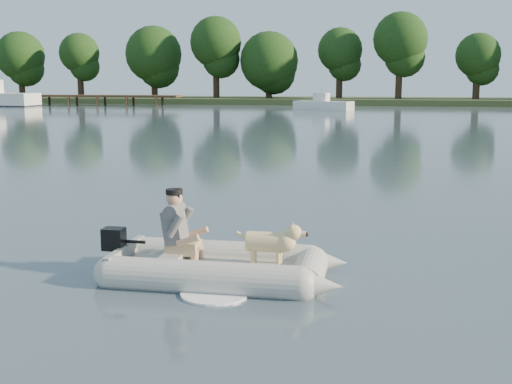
% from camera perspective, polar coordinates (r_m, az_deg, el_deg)
% --- Properties ---
extents(water, '(160.00, 160.00, 0.00)m').
position_cam_1_polar(water, '(8.08, -3.81, -7.94)').
color(water, '#4E5C69').
rests_on(water, ground).
extents(shore_bank, '(160.00, 12.00, 0.70)m').
position_cam_1_polar(shore_bank, '(69.50, 9.39, 7.95)').
color(shore_bank, '#47512D').
rests_on(shore_bank, water).
extents(dock, '(18.00, 2.00, 1.04)m').
position_cam_1_polar(dock, '(65.72, -14.40, 7.90)').
color(dock, '#4C331E').
rests_on(dock, water).
extents(treeline, '(92.45, 7.35, 9.27)m').
position_cam_1_polar(treeline, '(68.92, 17.18, 11.89)').
color(treeline, '#332316').
rests_on(treeline, shore_bank).
extents(dinghy, '(3.88, 2.40, 1.21)m').
position_cam_1_polar(dinghy, '(8.06, -3.07, -4.25)').
color(dinghy, '#A8A8A3').
rests_on(dinghy, water).
extents(man, '(0.63, 0.54, 0.93)m').
position_cam_1_polar(man, '(8.22, -7.11, -2.83)').
color(man, '#58585C').
rests_on(man, dinghy).
extents(dog, '(0.81, 0.29, 0.54)m').
position_cam_1_polar(dog, '(8.00, 0.93, -4.76)').
color(dog, '#D6BF7B').
rests_on(dog, dinghy).
extents(outboard_motor, '(0.36, 0.25, 0.68)m').
position_cam_1_polar(outboard_motor, '(8.56, -12.48, -5.25)').
color(outboard_motor, black).
rests_on(outboard_motor, dinghy).
extents(motorboat, '(5.31, 3.38, 2.10)m').
position_cam_1_polar(motorboat, '(53.96, 6.02, 8.24)').
color(motorboat, white).
rests_on(motorboat, water).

